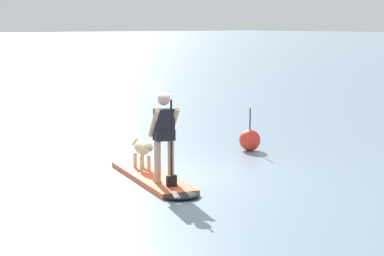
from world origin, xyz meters
name	(u,v)px	position (x,y,z in m)	size (l,w,h in m)	color
ground_plane	(152,180)	(0.00, 0.00, 0.00)	(400.00, 400.00, 0.00)	gray
paddleboard	(156,180)	(0.22, -0.06, 0.05)	(3.27, 1.56, 0.10)	#E55933
person_paddler	(164,131)	(0.65, -0.19, 1.04)	(0.67, 0.57, 1.63)	tan
dog	(143,149)	(-0.48, 0.14, 0.51)	(1.08, 0.41, 0.60)	#CCB78C
marker_buoy	(250,140)	(-0.93, 3.54, 0.25)	(0.50, 0.50, 1.00)	red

